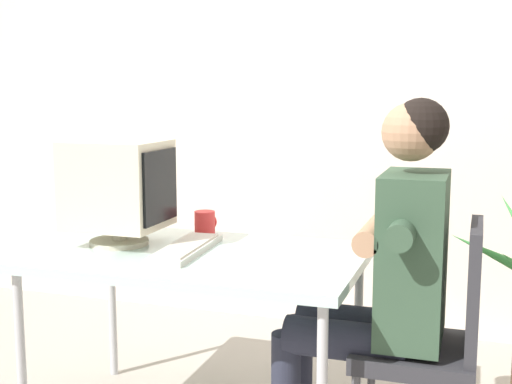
{
  "coord_description": "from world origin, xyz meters",
  "views": [
    {
      "loc": [
        1.04,
        -2.37,
        1.34
      ],
      "look_at": [
        0.25,
        0.0,
        0.97
      ],
      "focal_mm": 47.5,
      "sensor_mm": 36.0,
      "label": 1
    }
  ],
  "objects_px": {
    "keyboard": "(186,248)",
    "person_seated": "(382,270)",
    "desk_mug": "(205,223)",
    "office_chair": "(436,335)",
    "crt_monitor": "(119,186)",
    "desk": "(197,265)"
  },
  "relations": [
    {
      "from": "keyboard",
      "to": "person_seated",
      "type": "xyz_separation_m",
      "value": [
        0.76,
        0.0,
        -0.02
      ]
    },
    {
      "from": "keyboard",
      "to": "desk_mug",
      "type": "distance_m",
      "value": 0.31
    },
    {
      "from": "keyboard",
      "to": "desk_mug",
      "type": "bearing_deg",
      "value": 98.72
    },
    {
      "from": "desk_mug",
      "to": "keyboard",
      "type": "bearing_deg",
      "value": -81.28
    },
    {
      "from": "office_chair",
      "to": "crt_monitor",
      "type": "bearing_deg",
      "value": 178.6
    },
    {
      "from": "crt_monitor",
      "to": "desk_mug",
      "type": "distance_m",
      "value": 0.42
    },
    {
      "from": "desk",
      "to": "person_seated",
      "type": "relative_size",
      "value": 0.97
    },
    {
      "from": "crt_monitor",
      "to": "keyboard",
      "type": "relative_size",
      "value": 0.88
    },
    {
      "from": "desk",
      "to": "keyboard",
      "type": "height_order",
      "value": "keyboard"
    },
    {
      "from": "desk",
      "to": "person_seated",
      "type": "xyz_separation_m",
      "value": [
        0.72,
        -0.0,
        0.04
      ]
    },
    {
      "from": "office_chair",
      "to": "person_seated",
      "type": "height_order",
      "value": "person_seated"
    },
    {
      "from": "crt_monitor",
      "to": "desk_mug",
      "type": "height_order",
      "value": "crt_monitor"
    },
    {
      "from": "desk_mug",
      "to": "crt_monitor",
      "type": "bearing_deg",
      "value": -134.57
    },
    {
      "from": "crt_monitor",
      "to": "desk_mug",
      "type": "bearing_deg",
      "value": 45.43
    },
    {
      "from": "desk",
      "to": "office_chair",
      "type": "bearing_deg",
      "value": -0.27
    },
    {
      "from": "crt_monitor",
      "to": "office_chair",
      "type": "distance_m",
      "value": 1.35
    },
    {
      "from": "desk_mug",
      "to": "office_chair",
      "type": "bearing_deg",
      "value": -16.64
    },
    {
      "from": "desk",
      "to": "desk_mug",
      "type": "xyz_separation_m",
      "value": [
        -0.09,
        0.29,
        0.1
      ]
    },
    {
      "from": "keyboard",
      "to": "desk",
      "type": "bearing_deg",
      "value": 11.49
    },
    {
      "from": "office_chair",
      "to": "desk_mug",
      "type": "relative_size",
      "value": 8.25
    },
    {
      "from": "crt_monitor",
      "to": "office_chair",
      "type": "height_order",
      "value": "crt_monitor"
    },
    {
      "from": "desk",
      "to": "desk_mug",
      "type": "bearing_deg",
      "value": 106.42
    }
  ]
}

